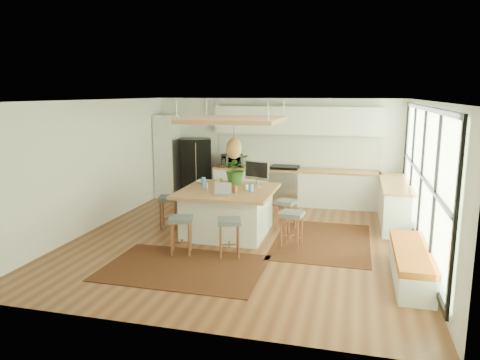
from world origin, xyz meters
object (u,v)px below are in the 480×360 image
(island, at_px, (228,212))
(stool_right_back, at_px, (286,214))
(stool_right_front, at_px, (292,230))
(microwave, at_px, (232,159))
(laptop, at_px, (222,189))
(island_plant, at_px, (236,172))
(fridge, at_px, (196,165))
(stool_near_right, at_px, (229,237))
(stool_left_side, at_px, (169,212))
(monitor, at_px, (257,174))
(stool_near_left, at_px, (181,235))

(island, xyz_separation_m, stool_right_back, (1.11, 0.55, -0.11))
(stool_right_front, distance_m, microwave, 4.01)
(laptop, xyz_separation_m, island_plant, (-0.03, 1.13, 0.13))
(laptop, distance_m, island_plant, 1.13)
(laptop, height_order, microwave, microwave)
(fridge, height_order, laptop, fridge)
(fridge, relative_size, stool_near_right, 2.42)
(island, height_order, microwave, microwave)
(stool_right_front, height_order, stool_right_back, stool_right_front)
(microwave, bearing_deg, stool_near_right, -92.76)
(stool_right_back, bearing_deg, laptop, -134.40)
(island, relative_size, island_plant, 2.84)
(stool_right_front, relative_size, stool_left_side, 1.01)
(island, xyz_separation_m, monitor, (0.50, 0.46, 0.72))
(stool_right_back, height_order, island_plant, island_plant)
(stool_near_right, distance_m, stool_left_side, 2.17)
(stool_near_left, height_order, laptop, laptop)
(stool_right_front, xyz_separation_m, island_plant, (-1.36, 1.12, 0.83))
(stool_near_left, distance_m, stool_near_right, 0.87)
(stool_near_right, bearing_deg, stool_left_side, 141.98)
(stool_near_right, relative_size, stool_left_side, 0.98)
(stool_right_front, height_order, microwave, microwave)
(stool_right_front, height_order, island_plant, island_plant)
(stool_right_front, bearing_deg, stool_left_side, 166.73)
(stool_near_left, relative_size, laptop, 1.98)
(stool_near_left, xyz_separation_m, island_plant, (0.50, 1.93, 0.83))
(stool_left_side, relative_size, island_plant, 1.05)
(stool_right_back, relative_size, laptop, 1.87)
(stool_left_side, bearing_deg, island, -4.40)
(stool_right_front, relative_size, microwave, 1.22)
(monitor, height_order, island_plant, monitor)
(monitor, bearing_deg, microwave, 137.27)
(island, relative_size, microwave, 3.27)
(stool_right_front, xyz_separation_m, laptop, (-1.33, -0.01, 0.70))
(stool_left_side, xyz_separation_m, laptop, (1.38, -0.64, 0.70))
(stool_near_left, xyz_separation_m, microwave, (-0.21, 4.16, 0.76))
(stool_near_left, xyz_separation_m, laptop, (0.52, 0.80, 0.70))
(microwave, bearing_deg, fridge, 158.82)
(stool_left_side, bearing_deg, stool_near_left, -59.52)
(island, bearing_deg, stool_left_side, 175.60)
(island, xyz_separation_m, stool_right_front, (1.38, -0.54, -0.11))
(fridge, xyz_separation_m, stool_right_back, (2.85, -2.33, -0.57))
(stool_right_back, relative_size, microwave, 1.14)
(stool_right_front, height_order, laptop, laptop)
(stool_right_front, xyz_separation_m, microwave, (-2.07, 3.35, 0.76))
(fridge, bearing_deg, laptop, -84.26)
(microwave, relative_size, island_plant, 0.87)
(stool_near_left, height_order, stool_right_back, stool_near_left)
(island, bearing_deg, fridge, 121.06)
(stool_right_back, height_order, monitor, monitor)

